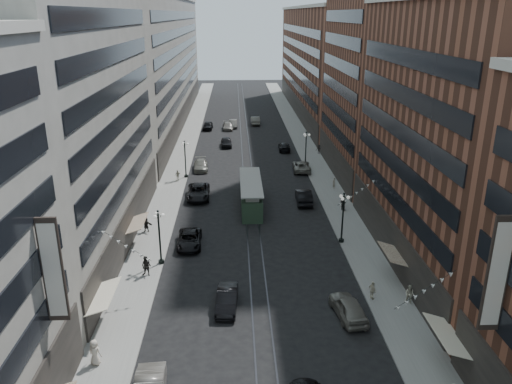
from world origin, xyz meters
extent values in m
plane|color=black|center=(0.00, 60.00, 0.00)|extent=(220.00, 220.00, 0.00)
cube|color=gray|center=(-11.00, 70.00, 0.07)|extent=(4.00, 180.00, 0.15)
cube|color=gray|center=(11.00, 70.00, 0.07)|extent=(4.00, 180.00, 0.15)
cube|color=#2D2D33|center=(-0.70, 70.00, 0.01)|extent=(0.12, 180.00, 0.02)
cube|color=#2D2D33|center=(0.70, 70.00, 0.01)|extent=(0.12, 180.00, 0.02)
cube|color=#9C978A|center=(-17.00, 33.00, 14.00)|extent=(8.00, 36.00, 28.00)
cube|color=#9C978A|center=(-17.00, 96.00, 13.00)|extent=(8.00, 90.00, 26.00)
cube|color=brown|center=(17.00, 28.00, 12.00)|extent=(8.00, 30.00, 24.00)
cube|color=brown|center=(17.00, 56.00, 21.00)|extent=(8.00, 26.00, 42.00)
cube|color=brown|center=(17.00, 105.00, 12.00)|extent=(8.00, 72.00, 24.00)
cylinder|color=black|center=(-9.20, 28.00, 0.30)|extent=(0.56, 0.56, 0.30)
cylinder|color=black|center=(-9.20, 28.00, 2.75)|extent=(0.18, 0.18, 5.20)
sphere|color=black|center=(-9.20, 28.00, 5.55)|extent=(0.24, 0.24, 0.24)
sphere|color=white|center=(-8.75, 28.00, 5.15)|extent=(0.36, 0.36, 0.36)
sphere|color=white|center=(-9.42, 28.39, 5.15)|extent=(0.36, 0.36, 0.36)
sphere|color=white|center=(-9.42, 27.61, 5.15)|extent=(0.36, 0.36, 0.36)
cylinder|color=black|center=(-9.20, 55.00, 0.30)|extent=(0.56, 0.56, 0.30)
cylinder|color=black|center=(-9.20, 55.00, 2.75)|extent=(0.18, 0.18, 5.20)
sphere|color=black|center=(-9.20, 55.00, 5.55)|extent=(0.24, 0.24, 0.24)
sphere|color=white|center=(-8.75, 55.00, 5.15)|extent=(0.36, 0.36, 0.36)
sphere|color=white|center=(-9.42, 55.39, 5.15)|extent=(0.36, 0.36, 0.36)
sphere|color=white|center=(-9.42, 54.61, 5.15)|extent=(0.36, 0.36, 0.36)
cylinder|color=black|center=(9.20, 32.00, 0.30)|extent=(0.56, 0.56, 0.30)
cylinder|color=black|center=(9.20, 32.00, 2.75)|extent=(0.18, 0.18, 5.20)
sphere|color=black|center=(9.20, 32.00, 5.55)|extent=(0.24, 0.24, 0.24)
sphere|color=white|center=(9.65, 32.00, 5.15)|extent=(0.36, 0.36, 0.36)
sphere|color=white|center=(8.97, 32.39, 5.15)|extent=(0.36, 0.36, 0.36)
sphere|color=white|center=(8.97, 31.61, 5.15)|extent=(0.36, 0.36, 0.36)
cylinder|color=black|center=(9.20, 60.00, 0.30)|extent=(0.56, 0.56, 0.30)
cylinder|color=black|center=(9.20, 60.00, 2.75)|extent=(0.18, 0.18, 5.20)
sphere|color=black|center=(9.20, 60.00, 5.55)|extent=(0.24, 0.24, 0.24)
sphere|color=white|center=(9.65, 60.00, 5.15)|extent=(0.36, 0.36, 0.36)
sphere|color=white|center=(8.97, 60.39, 5.15)|extent=(0.36, 0.36, 0.36)
sphere|color=white|center=(8.97, 59.61, 5.15)|extent=(0.36, 0.36, 0.36)
cube|color=#273E2A|center=(0.00, 43.25, 1.27)|extent=(2.44, 11.71, 2.54)
cube|color=gray|center=(0.00, 43.25, 2.83)|extent=(1.56, 10.74, 0.59)
cube|color=gray|center=(0.00, 43.25, 3.22)|extent=(2.64, 11.91, 0.15)
cylinder|color=black|center=(0.00, 38.85, 0.34)|extent=(2.24, 0.68, 0.68)
cylinder|color=black|center=(0.00, 47.64, 0.34)|extent=(2.24, 0.68, 0.68)
imported|color=black|center=(-6.80, 31.99, 0.74)|extent=(2.60, 5.37, 1.47)
imported|color=slate|center=(6.95, 18.46, 0.85)|extent=(2.65, 5.19, 1.69)
imported|color=black|center=(-2.75, 20.17, 0.78)|extent=(1.94, 4.83, 1.56)
imported|color=beige|center=(-11.69, 13.33, 1.10)|extent=(1.05, 0.82, 1.91)
imported|color=black|center=(-10.19, 25.62, 1.10)|extent=(1.03, 0.75, 1.90)
imported|color=beige|center=(9.50, 20.76, 0.96)|extent=(0.75, 1.04, 1.62)
imported|color=black|center=(-6.80, 46.32, 0.86)|extent=(3.00, 6.26, 1.72)
imported|color=slate|center=(-7.27, 59.01, 0.75)|extent=(2.47, 5.33, 1.51)
imported|color=black|center=(-7.55, 87.72, 0.82)|extent=(2.17, 4.89, 1.63)
imported|color=black|center=(6.80, 44.03, 0.87)|extent=(2.02, 5.37, 1.75)
imported|color=slate|center=(8.28, 57.71, 0.77)|extent=(2.88, 5.69, 1.54)
imported|color=black|center=(6.80, 69.98, 0.70)|extent=(2.10, 4.87, 1.40)
imported|color=black|center=(-3.50, 73.34, 0.81)|extent=(2.09, 4.82, 1.62)
imported|color=#636258|center=(2.60, 92.45, 0.87)|extent=(1.92, 5.29, 1.73)
imported|color=black|center=(-11.85, 35.53, 0.98)|extent=(1.60, 0.73, 1.66)
imported|color=#AAA48D|center=(-10.22, 53.38, 0.95)|extent=(1.02, 0.73, 1.59)
imported|color=black|center=(11.29, 41.08, 1.05)|extent=(0.95, 0.96, 1.80)
imported|color=#9E9583|center=(11.62, 48.86, 0.98)|extent=(0.71, 0.70, 1.65)
imported|color=black|center=(12.48, 67.03, 0.94)|extent=(1.08, 0.58, 1.58)
imported|color=#635F58|center=(-2.26, 89.62, 0.76)|extent=(1.87, 4.72, 1.53)
imported|color=slate|center=(-3.38, 87.42, 0.72)|extent=(2.30, 5.05, 1.44)
imported|color=#B2AB94|center=(12.41, 20.00, 0.97)|extent=(0.87, 0.87, 1.63)
camera|label=1|loc=(-1.89, -15.49, 22.94)|focal=35.00mm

